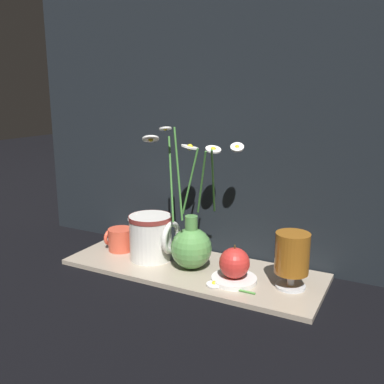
# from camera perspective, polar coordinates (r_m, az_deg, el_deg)

# --- Properties ---
(ground_plane) EXTENTS (6.00, 6.00, 0.00)m
(ground_plane) POSITION_cam_1_polar(r_m,az_deg,el_deg) (1.11, 0.03, -10.50)
(ground_plane) COLOR black
(shelf) EXTENTS (0.66, 0.24, 0.01)m
(shelf) POSITION_cam_1_polar(r_m,az_deg,el_deg) (1.11, 0.03, -10.21)
(shelf) COLOR tan
(shelf) RESTS_ON ground_plane
(backdrop_wall) EXTENTS (1.16, 0.02, 1.10)m
(backdrop_wall) POSITION_cam_1_polar(r_m,az_deg,el_deg) (1.15, 3.34, 18.30)
(backdrop_wall) COLOR black
(backdrop_wall) RESTS_ON ground_plane
(vase_with_flowers) EXTENTS (0.23, 0.15, 0.36)m
(vase_with_flowers) POSITION_cam_1_polar(r_m,az_deg,el_deg) (1.08, -0.21, -6.78)
(vase_with_flowers) COLOR #59994C
(vase_with_flowers) RESTS_ON shelf
(yellow_mug) EXTENTS (0.08, 0.07, 0.06)m
(yellow_mug) POSITION_cam_1_polar(r_m,az_deg,el_deg) (1.23, -9.57, -6.23)
(yellow_mug) COLOR #DB5138
(yellow_mug) RESTS_ON shelf
(ceramic_pitcher) EXTENTS (0.14, 0.11, 0.13)m
(ceramic_pitcher) POSITION_cam_1_polar(r_m,az_deg,el_deg) (1.14, -5.43, -5.76)
(ceramic_pitcher) COLOR white
(ceramic_pitcher) RESTS_ON shelf
(tea_glass) EXTENTS (0.08, 0.08, 0.13)m
(tea_glass) POSITION_cam_1_polar(r_m,az_deg,el_deg) (1.00, 13.24, -8.12)
(tea_glass) COLOR silver
(tea_glass) RESTS_ON shelf
(saucer_plate) EXTENTS (0.11, 0.11, 0.01)m
(saucer_plate) POSITION_cam_1_polar(r_m,az_deg,el_deg) (1.03, 5.62, -11.50)
(saucer_plate) COLOR white
(saucer_plate) RESTS_ON shelf
(orange_fruit) EXTENTS (0.07, 0.07, 0.08)m
(orange_fruit) POSITION_cam_1_polar(r_m,az_deg,el_deg) (1.02, 5.68, -9.39)
(orange_fruit) COLOR red
(orange_fruit) RESTS_ON saucer_plate
(loose_daisy) EXTENTS (0.12, 0.04, 0.01)m
(loose_daisy) POSITION_cam_1_polar(r_m,az_deg,el_deg) (1.01, 3.69, -12.33)
(loose_daisy) COLOR #4C8E3D
(loose_daisy) RESTS_ON shelf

